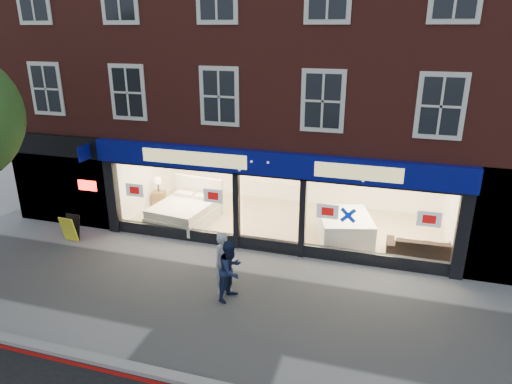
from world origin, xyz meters
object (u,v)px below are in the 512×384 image
at_px(mattress_stack, 345,227).
at_px(pedestrian_blue, 231,270).
at_px(a_board, 71,228).
at_px(sofa, 422,247).
at_px(pedestrian_grey, 224,263).
at_px(display_bed, 185,211).

bearing_deg(mattress_stack, pedestrian_blue, -119.84).
distance_m(mattress_stack, a_board, 9.04).
distance_m(a_board, pedestrian_blue, 6.47).
xyz_separation_m(mattress_stack, sofa, (2.40, -0.58, -0.10)).
bearing_deg(pedestrian_grey, mattress_stack, -3.69).
bearing_deg(pedestrian_grey, pedestrian_blue, -99.75).
bearing_deg(a_board, mattress_stack, 20.88).
relative_size(sofa, pedestrian_blue, 1.29).
xyz_separation_m(mattress_stack, pedestrian_blue, (-2.44, -4.25, 0.31)).
relative_size(display_bed, sofa, 1.23).
height_order(mattress_stack, sofa, mattress_stack).
height_order(display_bed, pedestrian_grey, pedestrian_grey).
height_order(mattress_stack, pedestrian_blue, pedestrian_blue).
relative_size(mattress_stack, pedestrian_grey, 1.39).
xyz_separation_m(sofa, pedestrian_grey, (-5.10, -3.45, 0.46)).
bearing_deg(pedestrian_blue, mattress_stack, -14.47).
distance_m(sofa, pedestrian_blue, 6.09).
distance_m(a_board, pedestrian_grey, 6.16).
bearing_deg(mattress_stack, sofa, -13.64).
height_order(mattress_stack, pedestrian_grey, pedestrian_grey).
xyz_separation_m(a_board, pedestrian_blue, (6.23, -1.69, 0.37)).
relative_size(sofa, pedestrian_grey, 1.21).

